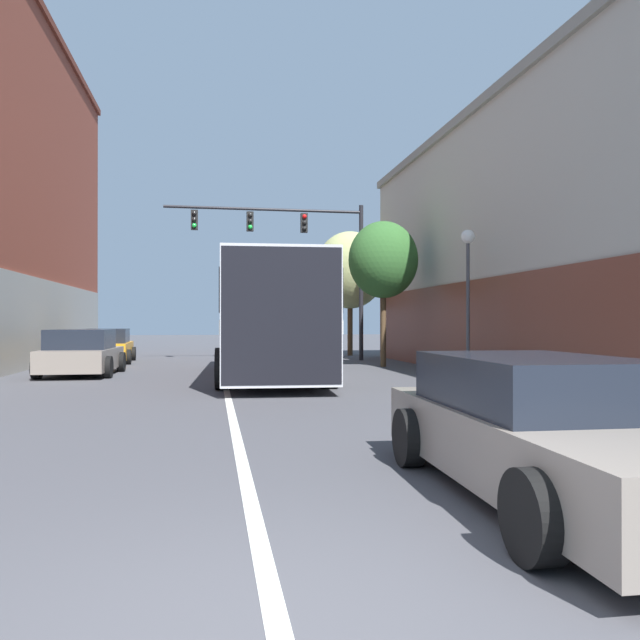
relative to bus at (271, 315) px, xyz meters
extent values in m
cube|color=silver|center=(-1.37, -1.75, -1.83)|extent=(0.14, 38.73, 0.01)
cube|color=#9E998E|center=(-7.92, 4.46, -0.23)|extent=(0.24, 25.45, 3.20)
cube|color=#B7B2A3|center=(9.46, -0.22, 2.29)|extent=(6.66, 21.04, 8.25)
cube|color=brown|center=(6.18, -0.22, -0.39)|extent=(0.24, 20.62, 2.89)
cube|color=gray|center=(9.46, -0.22, 6.27)|extent=(6.93, 21.25, 0.30)
cube|color=#B7B7BC|center=(0.00, 0.02, -0.09)|extent=(3.09, 10.48, 3.03)
cube|color=black|center=(0.00, 0.02, 0.45)|extent=(3.14, 10.28, 0.97)
cube|color=beige|center=(0.00, 0.02, -0.33)|extent=(3.13, 10.38, 0.30)
cube|color=black|center=(-0.25, -5.14, -0.09)|extent=(2.53, 0.19, 2.91)
cylinder|color=black|center=(-1.16, 3.29, -1.33)|extent=(0.35, 1.01, 1.00)
cylinder|color=black|center=(1.48, 3.16, -1.33)|extent=(0.35, 1.01, 1.00)
cylinder|color=black|center=(-1.48, -3.13, -1.33)|extent=(0.35, 1.01, 1.00)
cylinder|color=black|center=(1.16, -3.26, -1.33)|extent=(0.35, 1.01, 1.00)
cube|color=slate|center=(1.27, -12.97, -1.35)|extent=(1.76, 4.65, 0.61)
cube|color=black|center=(1.28, -12.70, -0.80)|extent=(1.58, 2.43, 0.49)
cylinder|color=black|center=(0.45, -11.53, -1.51)|extent=(0.24, 0.65, 0.64)
cylinder|color=black|center=(2.16, -11.57, -1.51)|extent=(0.24, 0.65, 0.64)
cylinder|color=black|center=(0.38, -14.38, -1.51)|extent=(0.24, 0.65, 0.64)
cube|color=orange|center=(-5.82, 7.80, -1.35)|extent=(1.91, 4.24, 0.64)
cube|color=black|center=(-5.80, 7.60, -0.75)|extent=(1.67, 2.24, 0.56)
cylinder|color=black|center=(-6.76, 9.05, -1.55)|extent=(0.25, 0.59, 0.58)
cylinder|color=black|center=(-5.00, 9.14, -1.55)|extent=(0.25, 0.59, 0.58)
cylinder|color=black|center=(-6.63, 6.47, -1.55)|extent=(0.25, 0.59, 0.58)
cylinder|color=black|center=(-4.87, 6.56, -1.55)|extent=(0.25, 0.59, 0.58)
cube|color=slate|center=(-5.60, 1.74, -1.34)|extent=(1.93, 3.92, 0.63)
cube|color=black|center=(-5.61, 1.55, -0.73)|extent=(1.75, 2.05, 0.59)
cylinder|color=black|center=(-6.55, 2.96, -1.51)|extent=(0.23, 0.64, 0.64)
cylinder|color=black|center=(-4.62, 2.93, -1.51)|extent=(0.23, 0.64, 0.64)
cylinder|color=black|center=(-6.59, 0.55, -1.51)|extent=(0.23, 0.64, 0.64)
cylinder|color=black|center=(-4.66, 0.52, -1.51)|extent=(0.23, 0.64, 0.64)
cylinder|color=black|center=(4.55, 7.61, 1.46)|extent=(0.18, 0.18, 6.59)
cylinder|color=black|center=(0.46, 7.61, 4.46)|extent=(8.19, 0.12, 0.12)
cube|color=black|center=(2.09, 7.61, 3.94)|extent=(0.28, 0.24, 0.80)
sphere|color=red|center=(2.09, 7.46, 4.19)|extent=(0.18, 0.18, 0.18)
sphere|color=black|center=(2.09, 7.46, 3.94)|extent=(0.18, 0.18, 0.18)
sphere|color=black|center=(2.09, 7.46, 3.69)|extent=(0.18, 0.18, 0.18)
cube|color=black|center=(-0.16, 7.61, 3.94)|extent=(0.28, 0.24, 0.80)
sphere|color=black|center=(-0.16, 7.46, 4.19)|extent=(0.18, 0.18, 0.18)
sphere|color=black|center=(-0.16, 7.46, 3.94)|extent=(0.18, 0.18, 0.18)
sphere|color=green|center=(-0.16, 7.46, 3.69)|extent=(0.18, 0.18, 0.18)
cube|color=black|center=(-2.41, 7.61, 3.94)|extent=(0.28, 0.24, 0.80)
sphere|color=black|center=(-2.41, 7.46, 4.19)|extent=(0.18, 0.18, 0.18)
sphere|color=black|center=(-2.41, 7.46, 3.94)|extent=(0.18, 0.18, 0.18)
sphere|color=green|center=(-2.41, 7.46, 3.69)|extent=(0.18, 0.18, 0.18)
cone|color=#47474C|center=(5.37, -1.68, -1.73)|extent=(0.26, 0.26, 0.20)
cylinder|color=#47474C|center=(5.37, -1.68, 0.10)|extent=(0.10, 0.10, 3.87)
sphere|color=white|center=(5.37, -1.68, 2.18)|extent=(0.40, 0.40, 0.40)
cylinder|color=#4C3823|center=(4.41, 3.65, -0.43)|extent=(0.20, 0.20, 2.80)
ellipsoid|color=#2D5B28|center=(4.41, 3.65, 2.05)|extent=(2.54, 2.28, 2.79)
cylinder|color=#4C3823|center=(4.93, 11.45, -0.48)|extent=(0.25, 0.25, 2.71)
ellipsoid|color=#99A366|center=(4.93, 11.45, 2.33)|extent=(3.42, 3.08, 3.76)
camera|label=1|loc=(-1.71, -18.17, -0.24)|focal=35.00mm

